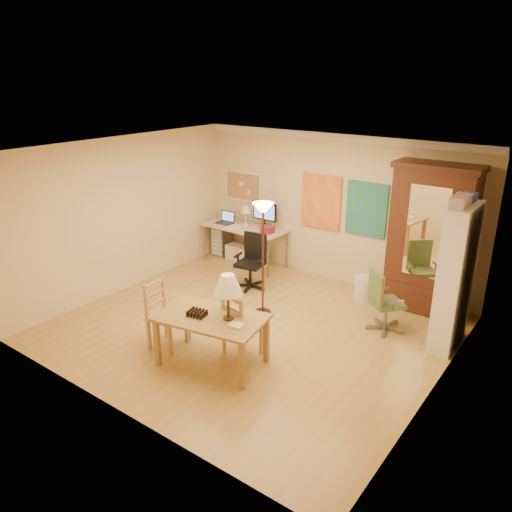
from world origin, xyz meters
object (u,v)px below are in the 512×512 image
Objects in this scene: computer_desk at (247,241)px; bookshelf at (455,279)px; office_chair_green at (384,314)px; armoire at (429,249)px; dining_table at (217,308)px; office_chair_black at (251,273)px.

computer_desk is 4.40m from bookshelf.
computer_desk is 1.79× the size of office_chair_green.
computer_desk is 3.64m from armoire.
computer_desk is 0.71× the size of armoire.
computer_desk reaches higher than office_chair_green.
office_chair_black is at bearing 117.14° from dining_table.
dining_table is 3.69m from armoire.
office_chair_black is 3.57m from bookshelf.
bookshelf is (0.67, -0.96, -0.02)m from armoire.
computer_desk reaches higher than office_chair_black.
computer_desk is (-1.96, 3.22, -0.36)m from dining_table.
armoire is at bearing 19.51° from office_chair_black.
dining_table is 2.68m from office_chair_green.
office_chair_green is (3.36, -1.01, -0.22)m from computer_desk.
office_chair_green is (1.40, 2.21, -0.58)m from dining_table.
bookshelf reaches higher than office_chair_black.
armoire is at bearing 1.27° from computer_desk.
armoire reaches higher than office_chair_green.
bookshelf is at bearing -11.69° from computer_desk.
armoire is (1.64, 3.30, 0.22)m from dining_table.
armoire is 1.17× the size of bookshelf.
armoire is at bearing 77.79° from office_chair_green.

